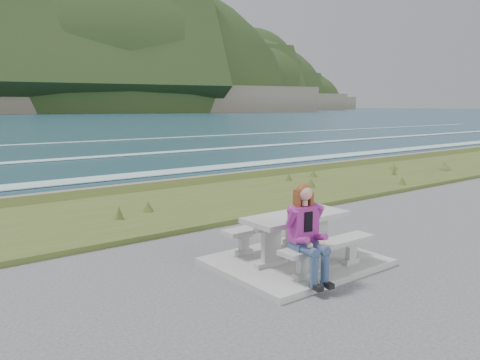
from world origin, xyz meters
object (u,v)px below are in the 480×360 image
at_px(picnic_table, 296,224).
at_px(bench_seaward, 268,229).
at_px(bench_landward, 328,248).
at_px(seated_woman, 309,247).

distance_m(picnic_table, bench_seaward, 0.74).
xyz_separation_m(picnic_table, bench_landward, (0.00, -0.70, -0.23)).
relative_size(picnic_table, bench_landward, 1.00).
height_order(bench_landward, bench_seaward, same).
bearing_deg(seated_woman, picnic_table, 65.06).
height_order(picnic_table, bench_landward, picnic_table).
height_order(bench_seaward, seated_woman, seated_woman).
xyz_separation_m(bench_landward, bench_seaward, (0.00, 1.40, 0.00)).
bearing_deg(picnic_table, bench_landward, -90.00).
distance_m(bench_landward, bench_seaward, 1.40).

